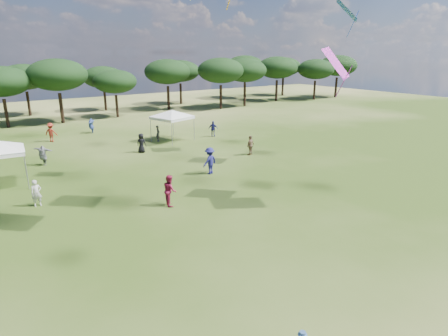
{
  "coord_description": "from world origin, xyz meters",
  "views": [
    {
      "loc": [
        -6.27,
        -4.25,
        8.21
      ],
      "look_at": [
        0.8,
        6.0,
        4.35
      ],
      "focal_mm": 30.0,
      "sensor_mm": 36.0,
      "label": 1
    }
  ],
  "objects": [
    {
      "name": "festival_crowd",
      "position": [
        -1.55,
        25.17,
        0.87
      ],
      "size": [
        30.04,
        23.97,
        1.91
      ],
      "color": "#876849",
      "rests_on": "ground"
    },
    {
      "name": "tree_line",
      "position": [
        2.39,
        47.41,
        5.42
      ],
      "size": [
        108.78,
        17.63,
        7.77
      ],
      "color": "black",
      "rests_on": "ground"
    },
    {
      "name": "tent_right",
      "position": [
        9.8,
        27.78,
        2.87
      ],
      "size": [
        6.05,
        6.05,
        3.29
      ],
      "rotation": [
        0.0,
        0.0,
        0.28
      ],
      "color": "gray",
      "rests_on": "ground"
    }
  ]
}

